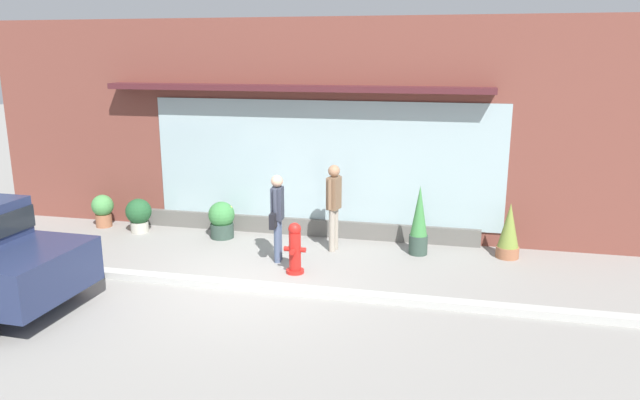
# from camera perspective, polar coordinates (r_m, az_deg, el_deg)

# --- Properties ---
(ground_plane) EXTENTS (60.00, 60.00, 0.00)m
(ground_plane) POSITION_cam_1_polar(r_m,az_deg,el_deg) (10.29, -6.80, -7.99)
(ground_plane) COLOR gray
(curb_strip) EXTENTS (14.00, 0.24, 0.12)m
(curb_strip) POSITION_cam_1_polar(r_m,az_deg,el_deg) (10.10, -7.19, -8.09)
(curb_strip) COLOR #B2B2AD
(curb_strip) RESTS_ON ground_plane
(storefront) EXTENTS (14.00, 0.81, 4.51)m
(storefront) POSITION_cam_1_polar(r_m,az_deg,el_deg) (12.69, -2.17, 6.61)
(storefront) COLOR brown
(storefront) RESTS_ON ground_plane
(fire_hydrant) EXTENTS (0.39, 0.36, 0.93)m
(fire_hydrant) POSITION_cam_1_polar(r_m,az_deg,el_deg) (10.59, -2.41, -4.64)
(fire_hydrant) COLOR red
(fire_hydrant) RESTS_ON ground_plane
(pedestrian_with_handbag) EXTENTS (0.22, 0.62, 1.65)m
(pedestrian_with_handbag) POSITION_cam_1_polar(r_m,az_deg,el_deg) (11.04, -4.11, -1.21)
(pedestrian_with_handbag) COLOR #475675
(pedestrian_with_handbag) RESTS_ON ground_plane
(pedestrian_passerby) EXTENTS (0.26, 0.47, 1.72)m
(pedestrian_passerby) POSITION_cam_1_polar(r_m,az_deg,el_deg) (11.64, 1.32, -0.06)
(pedestrian_passerby) COLOR #9E9384
(pedestrian_passerby) RESTS_ON ground_plane
(potted_plant_corner_tall) EXTENTS (0.55, 0.55, 0.78)m
(potted_plant_corner_tall) POSITION_cam_1_polar(r_m,az_deg,el_deg) (12.75, -9.33, -1.81)
(potted_plant_corner_tall) COLOR #33473D
(potted_plant_corner_tall) RESTS_ON ground_plane
(potted_plant_window_left) EXTENTS (0.36, 0.36, 1.36)m
(potted_plant_window_left) POSITION_cam_1_polar(r_m,az_deg,el_deg) (11.66, 9.42, -2.06)
(potted_plant_window_left) COLOR #33473D
(potted_plant_window_left) RESTS_ON ground_plane
(potted_plant_low_front) EXTENTS (0.55, 0.55, 0.75)m
(potted_plant_low_front) POSITION_cam_1_polar(r_m,az_deg,el_deg) (13.54, -16.89, -1.28)
(potted_plant_low_front) COLOR #B7B2A3
(potted_plant_low_front) RESTS_ON ground_plane
(potted_plant_window_right) EXTENTS (0.48, 0.48, 0.73)m
(potted_plant_window_right) POSITION_cam_1_polar(r_m,az_deg,el_deg) (14.24, -19.99, -0.82)
(potted_plant_window_right) COLOR #9E6042
(potted_plant_window_right) RESTS_ON ground_plane
(potted_plant_doorstep) EXTENTS (0.43, 0.43, 1.07)m
(potted_plant_doorstep) POSITION_cam_1_polar(r_m,az_deg,el_deg) (11.90, 17.56, -2.89)
(potted_plant_doorstep) COLOR #9E6042
(potted_plant_doorstep) RESTS_ON ground_plane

